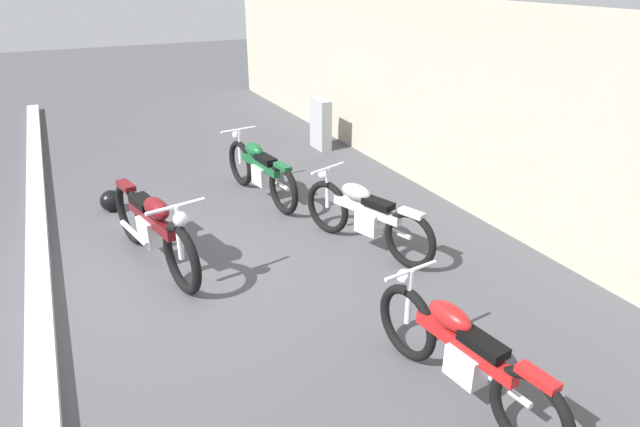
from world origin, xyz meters
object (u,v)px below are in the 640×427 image
object	(u,v)px
stone_marker	(321,124)
helmet	(111,201)
motorcycle_red	(461,354)
motorcycle_silver	(365,216)
motorcycle_maroon	(153,228)
motorcycle_green	(260,170)

from	to	relation	value
stone_marker	helmet	size ratio (longest dim) A/B	3.06
helmet	motorcycle_red	xyz separation A→B (m)	(4.97, 1.99, 0.27)
motorcycle_red	motorcycle_silver	bearing A→B (deg)	-21.00
helmet	motorcycle_maroon	size ratio (longest dim) A/B	0.14
motorcycle_green	motorcycle_maroon	xyz separation A→B (m)	(1.37, -1.75, 0.04)
stone_marker	motorcycle_maroon	world-z (taller)	motorcycle_maroon
helmet	stone_marker	bearing A→B (deg)	108.96
motorcycle_maroon	motorcycle_silver	distance (m)	2.41
motorcycle_maroon	motorcycle_red	xyz separation A→B (m)	(3.15, 1.71, -0.06)
stone_marker	motorcycle_red	world-z (taller)	stone_marker
motorcycle_green	motorcycle_silver	bearing A→B (deg)	-171.95
motorcycle_maroon	motorcycle_silver	bearing A→B (deg)	62.04
helmet	motorcycle_silver	distance (m)	3.60
helmet	motorcycle_silver	bearing A→B (deg)	46.32
stone_marker	helmet	distance (m)	4.10
motorcycle_green	motorcycle_silver	distance (m)	2.10
motorcycle_green	motorcycle_red	xyz separation A→B (m)	(4.51, -0.04, -0.02)
motorcycle_green	motorcycle_maroon	world-z (taller)	motorcycle_maroon
stone_marker	motorcycle_green	bearing A→B (deg)	-45.86
motorcycle_green	motorcycle_silver	size ratio (longest dim) A/B	1.06
motorcycle_green	motorcycle_red	world-z (taller)	motorcycle_green
stone_marker	motorcycle_red	xyz separation A→B (m)	(6.30, -1.87, -0.04)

